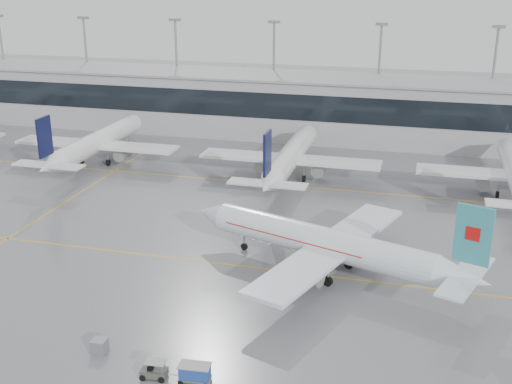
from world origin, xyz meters
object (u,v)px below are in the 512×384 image
(air_canada_jet, at_px, (330,245))
(baggage_cart, at_px, (195,372))
(baggage_tug, at_px, (154,372))
(gse_unit, at_px, (100,346))

(air_canada_jet, xyz_separation_m, baggage_cart, (-7.85, -22.93, -2.69))
(baggage_tug, bearing_deg, baggage_cart, -0.00)
(air_canada_jet, xyz_separation_m, baggage_tug, (-11.44, -23.25, -3.10))
(baggage_tug, bearing_deg, gse_unit, 155.63)
(air_canada_jet, relative_size, gse_unit, 26.86)
(baggage_cart, height_order, gse_unit, baggage_cart)
(air_canada_jet, bearing_deg, baggage_tug, 82.81)
(air_canada_jet, bearing_deg, gse_unit, 68.88)
(baggage_tug, bearing_deg, air_canada_jet, 58.84)
(baggage_cart, relative_size, gse_unit, 2.12)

